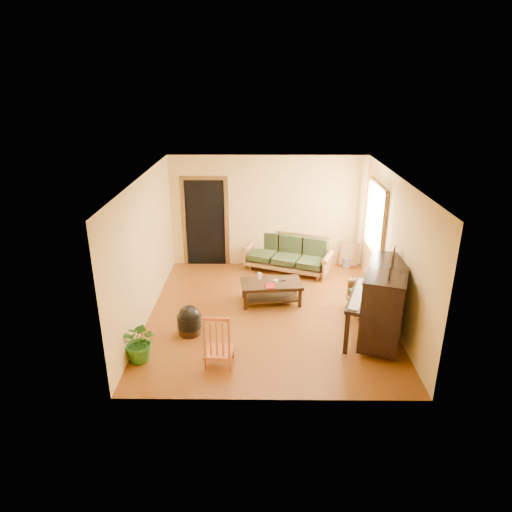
{
  "coord_description": "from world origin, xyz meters",
  "views": [
    {
      "loc": [
        -0.16,
        -7.7,
        4.21
      ],
      "look_at": [
        -0.24,
        0.2,
        1.1
      ],
      "focal_mm": 32.0,
      "sensor_mm": 36.0,
      "label": 1
    }
  ],
  "objects_px": {
    "piano": "(384,304)",
    "potted_plant": "(140,342)",
    "armchair": "(369,293)",
    "red_chair": "(219,339)",
    "coffee_table": "(271,292)",
    "footstool": "(189,323)",
    "ceramic_crock": "(346,262)",
    "sofa": "(287,254)"
  },
  "relations": [
    {
      "from": "coffee_table",
      "to": "red_chair",
      "type": "height_order",
      "value": "red_chair"
    },
    {
      "from": "coffee_table",
      "to": "armchair",
      "type": "relative_size",
      "value": 1.47
    },
    {
      "from": "sofa",
      "to": "piano",
      "type": "distance_m",
      "value": 3.29
    },
    {
      "from": "footstool",
      "to": "red_chair",
      "type": "relative_size",
      "value": 0.45
    },
    {
      "from": "ceramic_crock",
      "to": "potted_plant",
      "type": "distance_m",
      "value": 5.55
    },
    {
      "from": "footstool",
      "to": "potted_plant",
      "type": "distance_m",
      "value": 1.06
    },
    {
      "from": "piano",
      "to": "potted_plant",
      "type": "distance_m",
      "value": 4.03
    },
    {
      "from": "ceramic_crock",
      "to": "coffee_table",
      "type": "bearing_deg",
      "value": -134.4
    },
    {
      "from": "potted_plant",
      "to": "piano",
      "type": "bearing_deg",
      "value": 9.87
    },
    {
      "from": "coffee_table",
      "to": "red_chair",
      "type": "relative_size",
      "value": 1.29
    },
    {
      "from": "red_chair",
      "to": "potted_plant",
      "type": "relative_size",
      "value": 1.34
    },
    {
      "from": "armchair",
      "to": "piano",
      "type": "height_order",
      "value": "piano"
    },
    {
      "from": "piano",
      "to": "footstool",
      "type": "xyz_separation_m",
      "value": [
        -3.31,
        0.14,
        -0.47
      ]
    },
    {
      "from": "sofa",
      "to": "armchair",
      "type": "xyz_separation_m",
      "value": [
        1.45,
        -1.98,
        -0.01
      ]
    },
    {
      "from": "piano",
      "to": "potted_plant",
      "type": "xyz_separation_m",
      "value": [
        -3.95,
        -0.69,
        -0.32
      ]
    },
    {
      "from": "armchair",
      "to": "ceramic_crock",
      "type": "bearing_deg",
      "value": 84.78
    },
    {
      "from": "footstool",
      "to": "piano",
      "type": "bearing_deg",
      "value": -2.47
    },
    {
      "from": "coffee_table",
      "to": "ceramic_crock",
      "type": "relative_size",
      "value": 5.33
    },
    {
      "from": "armchair",
      "to": "footstool",
      "type": "distance_m",
      "value": 3.4
    },
    {
      "from": "coffee_table",
      "to": "armchair",
      "type": "distance_m",
      "value": 1.9
    },
    {
      "from": "coffee_table",
      "to": "piano",
      "type": "distance_m",
      "value": 2.34
    },
    {
      "from": "red_chair",
      "to": "piano",
      "type": "bearing_deg",
      "value": 20.32
    },
    {
      "from": "armchair",
      "to": "red_chair",
      "type": "bearing_deg",
      "value": -152.81
    },
    {
      "from": "coffee_table",
      "to": "piano",
      "type": "xyz_separation_m",
      "value": [
        1.86,
        -1.36,
        0.45
      ]
    },
    {
      "from": "coffee_table",
      "to": "potted_plant",
      "type": "xyz_separation_m",
      "value": [
        -2.1,
        -2.04,
        0.13
      ]
    },
    {
      "from": "coffee_table",
      "to": "sofa",
      "type": "bearing_deg",
      "value": 75.81
    },
    {
      "from": "ceramic_crock",
      "to": "potted_plant",
      "type": "relative_size",
      "value": 0.32
    },
    {
      "from": "piano",
      "to": "red_chair",
      "type": "height_order",
      "value": "piano"
    },
    {
      "from": "armchair",
      "to": "piano",
      "type": "xyz_separation_m",
      "value": [
        0.01,
        -0.96,
        0.26
      ]
    },
    {
      "from": "red_chair",
      "to": "sofa",
      "type": "bearing_deg",
      "value": 75.69
    },
    {
      "from": "piano",
      "to": "ceramic_crock",
      "type": "distance_m",
      "value": 3.27
    },
    {
      "from": "armchair",
      "to": "potted_plant",
      "type": "distance_m",
      "value": 4.27
    },
    {
      "from": "footstool",
      "to": "ceramic_crock",
      "type": "relative_size",
      "value": 1.87
    },
    {
      "from": "sofa",
      "to": "red_chair",
      "type": "xyz_separation_m",
      "value": [
        -1.25,
        -3.71,
        0.05
      ]
    },
    {
      "from": "red_chair",
      "to": "ceramic_crock",
      "type": "bearing_deg",
      "value": 60.49
    },
    {
      "from": "potted_plant",
      "to": "red_chair",
      "type": "bearing_deg",
      "value": -4.06
    },
    {
      "from": "coffee_table",
      "to": "red_chair",
      "type": "xyz_separation_m",
      "value": [
        -0.85,
        -2.13,
        0.25
      ]
    },
    {
      "from": "sofa",
      "to": "piano",
      "type": "bearing_deg",
      "value": -41.9
    },
    {
      "from": "armchair",
      "to": "red_chair",
      "type": "distance_m",
      "value": 3.21
    },
    {
      "from": "armchair",
      "to": "potted_plant",
      "type": "relative_size",
      "value": 1.17
    },
    {
      "from": "potted_plant",
      "to": "ceramic_crock",
      "type": "bearing_deg",
      "value": 44.89
    },
    {
      "from": "sofa",
      "to": "coffee_table",
      "type": "height_order",
      "value": "sofa"
    }
  ]
}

